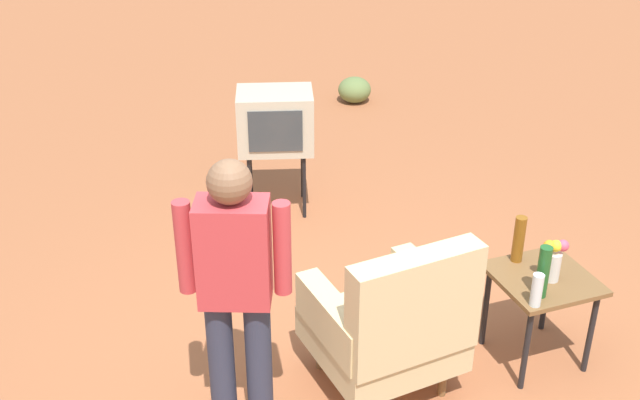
{
  "coord_description": "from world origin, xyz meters",
  "views": [
    {
      "loc": [
        1.53,
        3.33,
        3.2
      ],
      "look_at": [
        -0.12,
        -1.15,
        0.65
      ],
      "focal_mm": 44.44,
      "sensor_mm": 36.0,
      "label": 1
    }
  ],
  "objects_px": {
    "person_standing": "(236,287)",
    "flower_vase": "(554,258)",
    "bottle_short_clear": "(537,290)",
    "armchair": "(392,322)",
    "tv_on_stand": "(275,121)",
    "bottle_wine_green": "(543,272)",
    "side_table": "(542,288)",
    "bottle_tall_amber": "(519,239)"
  },
  "relations": [
    {
      "from": "bottle_wine_green",
      "to": "flower_vase",
      "type": "relative_size",
      "value": 1.21
    },
    {
      "from": "bottle_wine_green",
      "to": "bottle_tall_amber",
      "type": "relative_size",
      "value": 1.07
    },
    {
      "from": "bottle_wine_green",
      "to": "bottle_short_clear",
      "type": "xyz_separation_m",
      "value": [
        0.08,
        0.07,
        -0.06
      ]
    },
    {
      "from": "armchair",
      "to": "bottle_wine_green",
      "type": "height_order",
      "value": "armchair"
    },
    {
      "from": "bottle_tall_amber",
      "to": "flower_vase",
      "type": "distance_m",
      "value": 0.26
    },
    {
      "from": "tv_on_stand",
      "to": "flower_vase",
      "type": "bearing_deg",
      "value": 110.66
    },
    {
      "from": "bottle_short_clear",
      "to": "flower_vase",
      "type": "distance_m",
      "value": 0.3
    },
    {
      "from": "person_standing",
      "to": "flower_vase",
      "type": "distance_m",
      "value": 1.88
    },
    {
      "from": "person_standing",
      "to": "flower_vase",
      "type": "relative_size",
      "value": 6.19
    },
    {
      "from": "bottle_tall_amber",
      "to": "tv_on_stand",
      "type": "bearing_deg",
      "value": -68.92
    },
    {
      "from": "person_standing",
      "to": "bottle_tall_amber",
      "type": "distance_m",
      "value": 1.81
    },
    {
      "from": "armchair",
      "to": "side_table",
      "type": "distance_m",
      "value": 0.98
    },
    {
      "from": "tv_on_stand",
      "to": "flower_vase",
      "type": "height_order",
      "value": "tv_on_stand"
    },
    {
      "from": "bottle_short_clear",
      "to": "flower_vase",
      "type": "height_order",
      "value": "flower_vase"
    },
    {
      "from": "side_table",
      "to": "flower_vase",
      "type": "xyz_separation_m",
      "value": [
        -0.02,
        0.04,
        0.23
      ]
    },
    {
      "from": "side_table",
      "to": "flower_vase",
      "type": "bearing_deg",
      "value": 114.88
    },
    {
      "from": "bottle_tall_amber",
      "to": "flower_vase",
      "type": "xyz_separation_m",
      "value": [
        -0.08,
        0.25,
        -0.0
      ]
    },
    {
      "from": "person_standing",
      "to": "flower_vase",
      "type": "xyz_separation_m",
      "value": [
        -1.87,
        0.08,
        -0.19
      ]
    },
    {
      "from": "person_standing",
      "to": "armchair",
      "type": "bearing_deg",
      "value": 179.11
    },
    {
      "from": "tv_on_stand",
      "to": "bottle_wine_green",
      "type": "relative_size",
      "value": 3.22
    },
    {
      "from": "bottle_wine_green",
      "to": "bottle_short_clear",
      "type": "distance_m",
      "value": 0.12
    },
    {
      "from": "armchair",
      "to": "person_standing",
      "type": "distance_m",
      "value": 0.98
    },
    {
      "from": "tv_on_stand",
      "to": "flower_vase",
      "type": "relative_size",
      "value": 3.89
    },
    {
      "from": "tv_on_stand",
      "to": "person_standing",
      "type": "xyz_separation_m",
      "value": [
        0.95,
        2.37,
        0.16
      ]
    },
    {
      "from": "bottle_wine_green",
      "to": "side_table",
      "type": "bearing_deg",
      "value": -131.0
    },
    {
      "from": "side_table",
      "to": "bottle_tall_amber",
      "type": "distance_m",
      "value": 0.32
    },
    {
      "from": "side_table",
      "to": "person_standing",
      "type": "xyz_separation_m",
      "value": [
        1.85,
        -0.04,
        0.43
      ]
    },
    {
      "from": "bottle_short_clear",
      "to": "bottle_tall_amber",
      "type": "xyz_separation_m",
      "value": [
        -0.16,
        -0.44,
        0.05
      ]
    },
    {
      "from": "armchair",
      "to": "bottle_wine_green",
      "type": "bearing_deg",
      "value": 167.94
    },
    {
      "from": "armchair",
      "to": "bottle_short_clear",
      "type": "distance_m",
      "value": 0.82
    },
    {
      "from": "bottle_wine_green",
      "to": "flower_vase",
      "type": "distance_m",
      "value": 0.19
    },
    {
      "from": "side_table",
      "to": "bottle_wine_green",
      "type": "xyz_separation_m",
      "value": [
        0.14,
        0.16,
        0.25
      ]
    },
    {
      "from": "tv_on_stand",
      "to": "bottle_tall_amber",
      "type": "height_order",
      "value": "tv_on_stand"
    },
    {
      "from": "bottle_wine_green",
      "to": "bottle_tall_amber",
      "type": "height_order",
      "value": "bottle_wine_green"
    },
    {
      "from": "armchair",
      "to": "tv_on_stand",
      "type": "height_order",
      "value": "armchair"
    },
    {
      "from": "side_table",
      "to": "bottle_wine_green",
      "type": "bearing_deg",
      "value": 49.0
    },
    {
      "from": "armchair",
      "to": "person_standing",
      "type": "relative_size",
      "value": 0.65
    },
    {
      "from": "flower_vase",
      "to": "bottle_wine_green",
      "type": "bearing_deg",
      "value": 36.76
    },
    {
      "from": "person_standing",
      "to": "bottle_wine_green",
      "type": "bearing_deg",
      "value": 173.59
    },
    {
      "from": "side_table",
      "to": "bottle_tall_amber",
      "type": "relative_size",
      "value": 1.99
    },
    {
      "from": "armchair",
      "to": "bottle_tall_amber",
      "type": "distance_m",
      "value": 0.97
    },
    {
      "from": "bottle_tall_amber",
      "to": "bottle_wine_green",
      "type": "bearing_deg",
      "value": 77.73
    }
  ]
}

